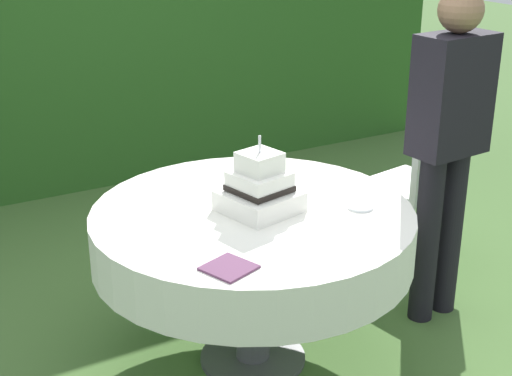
% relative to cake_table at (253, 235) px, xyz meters
% --- Properties ---
extents(ground_plane, '(20.00, 20.00, 0.00)m').
position_rel_cake_table_xyz_m(ground_plane, '(0.00, 0.00, -0.62)').
color(ground_plane, '#476B33').
extents(foliage_hedge, '(6.00, 0.66, 2.33)m').
position_rel_cake_table_xyz_m(foliage_hedge, '(0.00, 2.71, 0.54)').
color(foliage_hedge, '#28561E').
rests_on(foliage_hedge, ground_plane).
extents(cake_table, '(1.36, 1.36, 0.74)m').
position_rel_cake_table_xyz_m(cake_table, '(0.00, 0.00, 0.00)').
color(cake_table, '#4C4C51').
rests_on(cake_table, ground_plane).
extents(wedding_cake, '(0.34, 0.34, 0.33)m').
position_rel_cake_table_xyz_m(wedding_cake, '(0.03, -0.01, 0.21)').
color(wedding_cake, white).
rests_on(wedding_cake, cake_table).
extents(serving_plate_near, '(0.11, 0.11, 0.01)m').
position_rel_cake_table_xyz_m(serving_plate_near, '(0.40, -0.21, 0.12)').
color(serving_plate_near, white).
rests_on(serving_plate_near, cake_table).
extents(serving_plate_far, '(0.11, 0.11, 0.01)m').
position_rel_cake_table_xyz_m(serving_plate_far, '(0.22, 0.26, 0.12)').
color(serving_plate_far, white).
rests_on(serving_plate_far, cake_table).
extents(napkin_stack, '(0.20, 0.20, 0.01)m').
position_rel_cake_table_xyz_m(napkin_stack, '(-0.33, -0.42, 0.12)').
color(napkin_stack, '#603856').
rests_on(napkin_stack, cake_table).
extents(garden_chair, '(0.46, 0.46, 0.89)m').
position_rel_cake_table_xyz_m(garden_chair, '(1.24, 0.33, -0.08)').
color(garden_chair, white).
rests_on(garden_chair, ground_plane).
extents(standing_person, '(0.37, 0.23, 1.60)m').
position_rel_cake_table_xyz_m(standing_person, '(0.98, -0.09, 0.31)').
color(standing_person, black).
rests_on(standing_person, ground_plane).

